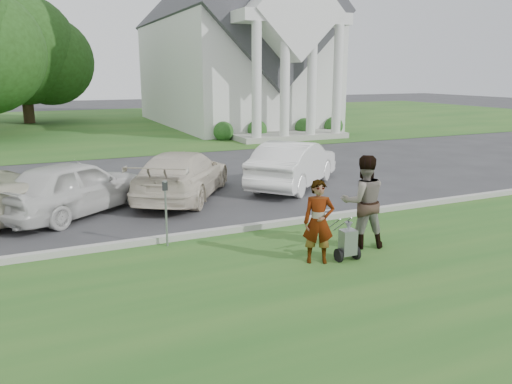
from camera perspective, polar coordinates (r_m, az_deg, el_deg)
ground at (r=10.91m, az=-1.69°, el=-5.53°), size 120.00×120.00×0.00m
grass_strip at (r=8.42m, az=6.35°, el=-11.56°), size 80.00×7.00×0.01m
church_lawn at (r=36.91m, az=-18.16°, el=7.33°), size 80.00×30.00×0.01m
curb at (r=11.37m, az=-2.76°, el=-4.35°), size 80.00×0.18×0.15m
church at (r=35.20m, az=-2.74°, el=17.38°), size 9.19×19.00×24.10m
tree_back at (r=39.54m, az=-25.13°, el=13.98°), size 9.61×7.60×8.89m
striping_cart at (r=9.81m, az=10.42°, el=-5.74°), size 0.47×0.91×0.84m
person_left at (r=9.48m, az=7.16°, el=-3.49°), size 0.69×0.60×1.61m
person_right at (r=10.46m, az=12.14°, el=-1.16°), size 1.10×0.96×1.93m
parking_meter_near at (r=10.44m, az=-10.28°, el=-1.54°), size 0.10×0.09×1.41m
car_b at (r=13.51m, az=-20.02°, el=0.54°), size 4.37×3.87×1.43m
car_c at (r=14.59m, az=-8.41°, el=1.99°), size 4.15×4.99×1.36m
car_d at (r=15.91m, az=4.33°, el=3.23°), size 4.33×4.09×1.46m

